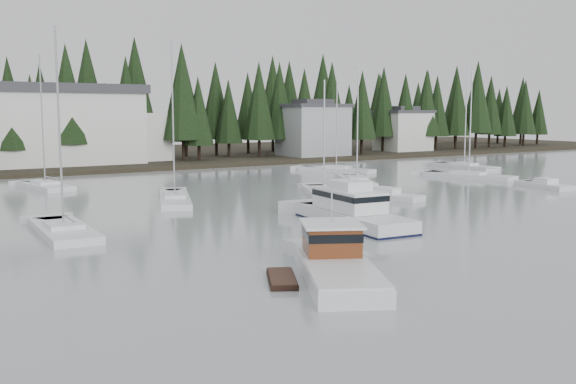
# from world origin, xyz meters

# --- Properties ---
(far_shore_land) EXTENTS (240.00, 54.00, 1.00)m
(far_shore_land) POSITION_xyz_m (0.00, 97.00, 0.00)
(far_shore_land) COLOR black
(far_shore_land) RESTS_ON ground
(conifer_treeline) EXTENTS (200.00, 22.00, 20.00)m
(conifer_treeline) POSITION_xyz_m (0.00, 86.00, 0.00)
(conifer_treeline) COLOR black
(conifer_treeline) RESTS_ON ground
(house_east_a) EXTENTS (10.60, 8.48, 9.25)m
(house_east_a) POSITION_xyz_m (36.00, 78.00, 4.90)
(house_east_a) COLOR #999EA0
(house_east_a) RESTS_ON ground
(house_east_b) EXTENTS (9.54, 7.42, 8.25)m
(house_east_b) POSITION_xyz_m (58.00, 80.00, 4.40)
(house_east_b) COLOR silver
(house_east_b) RESTS_ON ground
(harbor_inn) EXTENTS (29.50, 11.50, 10.90)m
(harbor_inn) POSITION_xyz_m (-2.96, 82.34, 5.78)
(harbor_inn) COLOR silver
(harbor_inn) RESTS_ON ground
(lobster_boat_brown) EXTENTS (7.05, 9.55, 4.54)m
(lobster_boat_brown) POSITION_xyz_m (-7.79, 14.34, 0.52)
(lobster_boat_brown) COLOR silver
(lobster_boat_brown) RESTS_ON ground
(cabin_cruiser_center) EXTENTS (4.47, 11.00, 4.60)m
(cabin_cruiser_center) POSITION_xyz_m (1.92, 25.13, 0.69)
(cabin_cruiser_center) COLOR silver
(cabin_cruiser_center) RESTS_ON ground
(sailboat_0) EXTENTS (4.21, 8.48, 13.81)m
(sailboat_0) POSITION_xyz_m (-10.97, 58.04, 0.08)
(sailboat_0) COLOR silver
(sailboat_0) RESTS_ON ground
(sailboat_4) EXTENTS (7.07, 10.02, 13.53)m
(sailboat_4) POSITION_xyz_m (18.34, 44.79, 0.07)
(sailboat_4) COLOR silver
(sailboat_4) RESTS_ON ground
(sailboat_5) EXTENTS (6.80, 10.27, 11.06)m
(sailboat_5) POSITION_xyz_m (9.19, 38.31, 0.05)
(sailboat_5) COLOR silver
(sailboat_5) RESTS_ON ground
(sailboat_6) EXTENTS (5.39, 11.14, 12.84)m
(sailboat_6) POSITION_xyz_m (32.93, 42.12, 0.06)
(sailboat_6) COLOR silver
(sailboat_6) RESTS_ON ground
(sailboat_7) EXTENTS (3.30, 9.24, 13.39)m
(sailboat_7) POSITION_xyz_m (-15.57, 32.09, 0.07)
(sailboat_7) COLOR silver
(sailboat_7) RESTS_ON ground
(sailboat_8) EXTENTS (3.33, 10.57, 14.96)m
(sailboat_8) POSITION_xyz_m (42.69, 51.50, 0.08)
(sailboat_8) COLOR silver
(sailboat_8) RESTS_ON ground
(sailboat_9) EXTENTS (6.17, 10.47, 12.87)m
(sailboat_9) POSITION_xyz_m (24.76, 56.85, 0.07)
(sailboat_9) COLOR silver
(sailboat_9) RESTS_ON ground
(sailboat_10) EXTENTS (6.21, 10.98, 14.10)m
(sailboat_10) POSITION_xyz_m (-3.87, 42.04, 0.08)
(sailboat_10) COLOR silver
(sailboat_10) RESTS_ON ground
(runabout_1) EXTENTS (3.85, 6.99, 1.42)m
(runabout_1) POSITION_xyz_m (12.65, 33.63, 0.13)
(runabout_1) COLOR silver
(runabout_1) RESTS_ON ground
(runabout_2) EXTENTS (3.29, 6.16, 1.42)m
(runabout_2) POSITION_xyz_m (31.63, 30.96, 0.13)
(runabout_2) COLOR silver
(runabout_2) RESTS_ON ground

